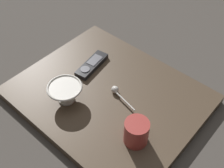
{
  "coord_description": "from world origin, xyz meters",
  "views": [
    {
      "loc": [
        -0.49,
        -0.45,
        0.79
      ],
      "look_at": [
        0.03,
        0.01,
        0.06
      ],
      "focal_mm": 44.83,
      "sensor_mm": 36.0,
      "label": 1
    }
  ],
  "objects_px": {
    "teaspoon": "(117,91)",
    "cereal_bowl": "(65,92)",
    "tv_remote_near": "(92,65)",
    "coffee_mug": "(136,132)"
  },
  "relations": [
    {
      "from": "cereal_bowl",
      "to": "coffee_mug",
      "type": "height_order",
      "value": "coffee_mug"
    },
    {
      "from": "teaspoon",
      "to": "cereal_bowl",
      "type": "bearing_deg",
      "value": 140.32
    },
    {
      "from": "cereal_bowl",
      "to": "tv_remote_near",
      "type": "distance_m",
      "value": 0.19
    },
    {
      "from": "cereal_bowl",
      "to": "coffee_mug",
      "type": "bearing_deg",
      "value": -83.56
    },
    {
      "from": "cereal_bowl",
      "to": "tv_remote_near",
      "type": "relative_size",
      "value": 0.75
    },
    {
      "from": "cereal_bowl",
      "to": "teaspoon",
      "type": "relative_size",
      "value": 0.98
    },
    {
      "from": "cereal_bowl",
      "to": "teaspoon",
      "type": "bearing_deg",
      "value": -39.68
    },
    {
      "from": "coffee_mug",
      "to": "tv_remote_near",
      "type": "distance_m",
      "value": 0.37
    },
    {
      "from": "tv_remote_near",
      "to": "teaspoon",
      "type": "bearing_deg",
      "value": -104.38
    },
    {
      "from": "coffee_mug",
      "to": "teaspoon",
      "type": "bearing_deg",
      "value": 58.06
    }
  ]
}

